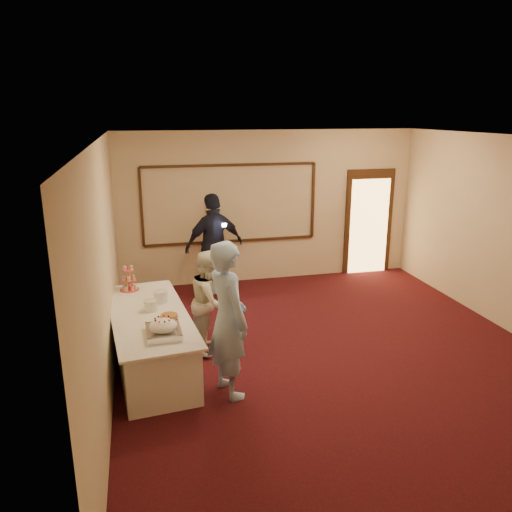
{
  "coord_description": "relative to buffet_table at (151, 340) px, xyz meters",
  "views": [
    {
      "loc": [
        -2.56,
        -6.0,
        3.33
      ],
      "look_at": [
        -0.81,
        1.31,
        1.15
      ],
      "focal_mm": 35.0,
      "sensor_mm": 36.0,
      "label": 1
    }
  ],
  "objects": [
    {
      "name": "room_walls",
      "position": [
        2.51,
        -0.27,
        1.64
      ],
      "size": [
        6.04,
        7.04,
        3.02
      ],
      "color": "beige",
      "rests_on": "floor"
    },
    {
      "name": "pavlova_tray",
      "position": [
        0.15,
        -0.72,
        0.47
      ],
      "size": [
        0.41,
        0.57,
        0.2
      ],
      "color": "silver",
      "rests_on": "buffet_table"
    },
    {
      "name": "floor",
      "position": [
        2.51,
        -0.27,
        -0.39
      ],
      "size": [
        7.0,
        7.0,
        0.0
      ],
      "primitive_type": "plane",
      "color": "black",
      "rests_on": "ground"
    },
    {
      "name": "man",
      "position": [
        0.9,
        -0.89,
        0.58
      ],
      "size": [
        0.65,
        0.81,
        1.93
      ],
      "primitive_type": "imported",
      "rotation": [
        0.0,
        0.0,
        1.87
      ],
      "color": "#A1C6F5",
      "rests_on": "floor"
    },
    {
      "name": "cupcake_stand",
      "position": [
        -0.25,
        0.98,
        0.53
      ],
      "size": [
        0.28,
        0.28,
        0.41
      ],
      "color": "#CD3E42",
      "rests_on": "buffet_table"
    },
    {
      "name": "doorway",
      "position": [
        4.66,
        3.18,
        0.69
      ],
      "size": [
        1.05,
        0.07,
        2.2
      ],
      "color": "#321C0F",
      "rests_on": "floor"
    },
    {
      "name": "guest",
      "position": [
        1.27,
        2.5,
        0.58
      ],
      "size": [
        1.22,
        0.76,
        1.93
      ],
      "primitive_type": "imported",
      "rotation": [
        0.0,
        0.0,
        3.42
      ],
      "color": "black",
      "rests_on": "floor"
    },
    {
      "name": "camera_flash",
      "position": [
        1.41,
        2.22,
        1.02
      ],
      "size": [
        0.08,
        0.06,
        0.05
      ],
      "primitive_type": "cube",
      "rotation": [
        0.0,
        0.0,
        -0.33
      ],
      "color": "white",
      "rests_on": "guest"
    },
    {
      "name": "tart",
      "position": [
        0.25,
        -0.24,
        0.41
      ],
      "size": [
        0.26,
        0.26,
        0.05
      ],
      "color": "white",
      "rests_on": "buffet_table"
    },
    {
      "name": "woman",
      "position": [
        0.86,
        0.32,
        0.35
      ],
      "size": [
        0.78,
        0.87,
        1.48
      ],
      "primitive_type": "imported",
      "rotation": [
        0.0,
        0.0,
        1.2
      ],
      "color": "beige",
      "rests_on": "floor"
    },
    {
      "name": "wall_molding",
      "position": [
        1.71,
        3.2,
        1.21
      ],
      "size": [
        3.45,
        0.04,
        1.55
      ],
      "color": "#321C0F",
      "rests_on": "room_walls"
    },
    {
      "name": "plate_stack_b",
      "position": [
        0.18,
        0.37,
        0.47
      ],
      "size": [
        0.2,
        0.2,
        0.17
      ],
      "color": "white",
      "rests_on": "buffet_table"
    },
    {
      "name": "buffet_table",
      "position": [
        0.0,
        0.0,
        0.0
      ],
      "size": [
        1.23,
        2.6,
        0.77
      ],
      "color": "white",
      "rests_on": "floor"
    },
    {
      "name": "plate_stack_a",
      "position": [
        0.03,
        0.08,
        0.46
      ],
      "size": [
        0.18,
        0.18,
        0.15
      ],
      "color": "white",
      "rests_on": "buffet_table"
    }
  ]
}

